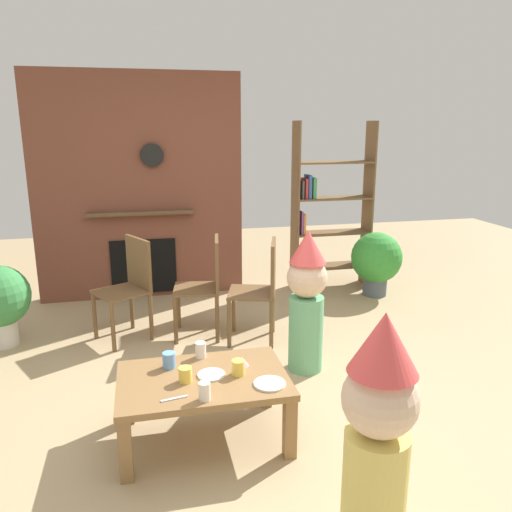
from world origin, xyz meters
TOP-DOWN VIEW (x-y plane):
  - ground_plane at (0.00, 0.00)m, footprint 12.00×12.00m
  - brick_fireplace_feature at (-0.63, 2.60)m, footprint 2.20×0.28m
  - bookshelf at (1.42, 2.40)m, footprint 0.90×0.28m
  - coffee_table at (-0.32, -0.27)m, footprint 1.00×0.65m
  - paper_cup_near_left at (-0.51, -0.10)m, footprint 0.08×0.08m
  - paper_cup_near_right at (-0.11, -0.28)m, footprint 0.08×0.08m
  - paper_cup_center at (-0.35, -0.52)m, footprint 0.06×0.06m
  - paper_cup_far_left at (-0.43, -0.30)m, footprint 0.08×0.08m
  - paper_cup_far_right at (-0.30, 0.00)m, footprint 0.07×0.07m
  - paper_plate_front at (-0.27, -0.26)m, footprint 0.17×0.17m
  - paper_plate_rear at (0.04, -0.44)m, footprint 0.19×0.19m
  - birthday_cake_slice at (-0.08, -0.17)m, footprint 0.10×0.10m
  - table_fork at (-0.51, -0.48)m, footprint 0.15×0.04m
  - child_with_cone_hat at (0.28, -1.30)m, footprint 0.32×0.32m
  - child_in_pink at (0.56, 0.47)m, footprint 0.31×0.31m
  - dining_chair_left at (-0.76, 1.41)m, footprint 0.54×0.54m
  - dining_chair_middle at (-0.09, 1.30)m, footprint 0.45×0.45m
  - dining_chair_right at (0.36, 1.08)m, footprint 0.50×0.50m
  - potted_plant_tall at (1.88, 2.00)m, footprint 0.56×0.56m

SIDE VIEW (x-z plane):
  - ground_plane at x=0.00m, z-range 0.00..0.00m
  - coffee_table at x=-0.32m, z-range 0.14..0.55m
  - potted_plant_tall at x=1.88m, z-range 0.05..0.77m
  - table_fork at x=-0.51m, z-range 0.41..0.42m
  - paper_plate_front at x=-0.27m, z-range 0.41..0.42m
  - paper_plate_rear at x=0.04m, z-range 0.41..0.42m
  - birthday_cake_slice at x=-0.08m, z-range 0.41..0.47m
  - paper_cup_far_left at x=-0.43m, z-range 0.41..0.50m
  - paper_cup_near_right at x=-0.11m, z-range 0.41..0.50m
  - paper_cup_near_left at x=-0.51m, z-range 0.41..0.51m
  - paper_cup_far_right at x=-0.30m, z-range 0.41..0.51m
  - paper_cup_center at x=-0.35m, z-range 0.41..0.51m
  - dining_chair_left at x=-0.76m, z-range 0.06..0.96m
  - dining_chair_middle at x=-0.09m, z-range 0.06..0.96m
  - dining_chair_right at x=0.36m, z-range 0.06..0.96m
  - child_in_pink at x=0.56m, z-range 0.03..1.14m
  - child_with_cone_hat at x=0.28m, z-range 0.03..1.18m
  - bookshelf at x=1.42m, z-range -0.07..1.83m
  - brick_fireplace_feature at x=-0.63m, z-range -0.01..2.39m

